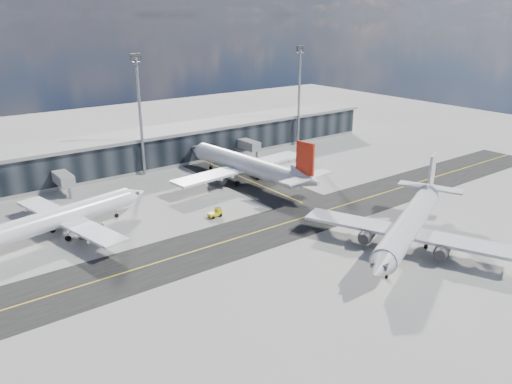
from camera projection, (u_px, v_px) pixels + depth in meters
ground at (264, 242)px, 86.53m from camera, size 300.00×300.00×0.00m
taxiway_lanes at (246, 217)px, 96.84m from camera, size 180.00×63.00×0.03m
terminal_concourse at (132, 153)px, 126.62m from camera, size 152.00×19.80×8.80m
floodlight_masts at (140, 112)px, 117.51m from camera, size 102.50×0.70×28.90m
airliner_af at (60, 218)px, 87.53m from camera, size 35.96×30.87×10.71m
airliner_redtail at (247, 165)px, 115.60m from camera, size 37.39×43.77×12.96m
airliner_near at (409, 224)px, 83.75m from camera, size 39.02×33.69×12.12m
baggage_tug at (216, 213)px, 96.88m from camera, size 2.88×1.62×1.75m
service_van at (210, 175)px, 120.52m from camera, size 3.70×5.22×1.32m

